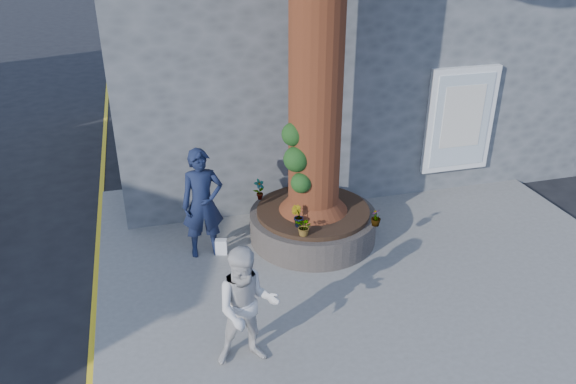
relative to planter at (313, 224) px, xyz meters
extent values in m
plane|color=black|center=(-0.80, -2.00, -0.41)|extent=(120.00, 120.00, 0.00)
cube|color=slate|center=(0.70, -1.00, -0.35)|extent=(9.00, 8.00, 0.12)
cube|color=yellow|center=(-3.85, -1.00, -0.41)|extent=(0.10, 30.00, 0.01)
cube|color=#515456|center=(1.70, 5.20, 2.59)|extent=(10.00, 8.00, 6.00)
cube|color=white|center=(3.50, 1.14, 1.29)|extent=(1.50, 0.12, 2.20)
cube|color=silver|center=(3.50, 1.08, 1.29)|extent=(1.25, 0.04, 1.95)
cube|color=silver|center=(3.50, 1.06, 1.39)|extent=(0.90, 0.02, 1.30)
cylinder|color=black|center=(0.00, 0.00, -0.03)|extent=(2.30, 2.30, 0.52)
cylinder|color=black|center=(0.00, 0.00, 0.27)|extent=(2.04, 2.04, 0.08)
cone|color=#4F2513|center=(0.00, 0.00, 0.66)|extent=(1.24, 1.24, 0.70)
sphere|color=#163F15|center=(-0.38, -0.20, 1.41)|extent=(0.44, 0.44, 0.44)
sphere|color=#163F15|center=(-0.32, -0.30, 1.01)|extent=(0.36, 0.36, 0.36)
sphere|color=#163F15|center=(-0.40, -0.08, 1.81)|extent=(0.40, 0.40, 0.40)
imported|color=#141C38|center=(-1.97, -0.01, 0.69)|extent=(0.72, 0.47, 1.96)
imported|color=silver|center=(-1.78, -2.80, 0.57)|extent=(0.89, 0.72, 1.73)
cube|color=white|center=(-1.72, -0.11, -0.15)|extent=(0.22, 0.16, 0.28)
imported|color=gray|center=(-0.85, 0.63, 0.51)|extent=(0.25, 0.21, 0.40)
imported|color=gray|center=(-0.45, -0.52, 0.50)|extent=(0.29, 0.29, 0.38)
imported|color=gray|center=(0.85, -0.85, 0.46)|extent=(0.24, 0.24, 0.31)
imported|color=gray|center=(-0.42, -0.85, 0.47)|extent=(0.38, 0.39, 0.32)
camera|label=1|loc=(-2.79, -8.50, 5.10)|focal=35.00mm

